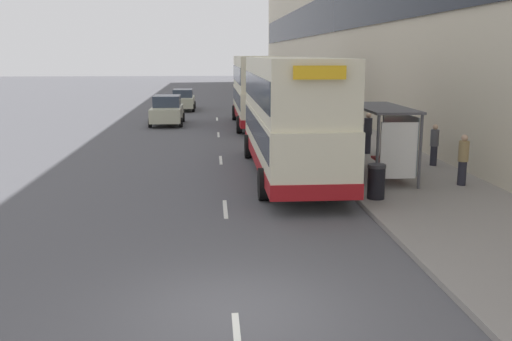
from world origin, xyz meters
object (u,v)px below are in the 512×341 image
(double_decker_bus_near, at_px, (290,114))
(pedestrian_2, at_px, (392,139))
(bus_shelter, at_px, (389,129))
(car_0, at_px, (167,110))
(pedestrian_4, at_px, (463,159))
(pedestrian_1, at_px, (368,133))
(car_1, at_px, (183,100))
(double_decker_bus_ahead, at_px, (257,89))
(pedestrian_at_shelter, at_px, (434,145))
(pedestrian_3, at_px, (346,134))
(litter_bin, at_px, (376,181))

(double_decker_bus_near, relative_size, pedestrian_2, 6.25)
(bus_shelter, relative_size, double_decker_bus_near, 0.37)
(car_0, xyz_separation_m, pedestrian_4, (11.09, -18.68, 0.10))
(double_decker_bus_near, height_order, pedestrian_1, double_decker_bus_near)
(pedestrian_1, bearing_deg, car_1, 112.49)
(double_decker_bus_ahead, bearing_deg, pedestrian_at_shelter, -67.47)
(car_0, relative_size, pedestrian_at_shelter, 2.81)
(bus_shelter, bearing_deg, pedestrian_3, 92.79)
(pedestrian_4, distance_m, litter_bin, 3.71)
(double_decker_bus_ahead, xyz_separation_m, pedestrian_4, (5.44, -17.40, -1.28))
(bus_shelter, distance_m, car_0, 19.59)
(car_0, bearing_deg, car_1, -93.33)
(car_0, distance_m, pedestrian_2, 17.50)
(pedestrian_1, distance_m, pedestrian_2, 1.98)
(double_decker_bus_near, distance_m, pedestrian_2, 4.91)
(bus_shelter, height_order, car_1, bus_shelter)
(double_decker_bus_ahead, bearing_deg, bus_shelter, -78.39)
(pedestrian_3, relative_size, pedestrian_4, 0.95)
(double_decker_bus_near, xyz_separation_m, double_decker_bus_ahead, (-0.01, 14.80, -0.00))
(pedestrian_2, xyz_separation_m, pedestrian_3, (-1.37, 2.22, -0.10))
(pedestrian_at_shelter, relative_size, pedestrian_2, 0.89)
(car_1, distance_m, pedestrian_1, 23.69)
(pedestrian_4, bearing_deg, car_0, 120.70)
(pedestrian_4, bearing_deg, litter_bin, -155.29)
(pedestrian_at_shelter, bearing_deg, bus_shelter, -139.78)
(car_0, xyz_separation_m, pedestrian_3, (8.70, -12.09, 0.06))
(car_1, bearing_deg, pedestrian_3, 110.66)
(car_0, bearing_deg, pedestrian_4, 120.70)
(car_1, height_order, pedestrian_3, pedestrian_3)
(pedestrian_at_shelter, bearing_deg, pedestrian_3, 130.81)
(car_1, bearing_deg, double_decker_bus_ahead, 115.28)
(car_1, distance_m, litter_bin, 30.59)
(bus_shelter, xyz_separation_m, litter_bin, (-1.22, -2.83, -1.21))
(car_0, distance_m, car_1, 9.53)
(double_decker_bus_near, distance_m, litter_bin, 4.90)
(double_decker_bus_near, height_order, car_0, double_decker_bus_near)
(pedestrian_2, relative_size, pedestrian_3, 1.13)
(double_decker_bus_ahead, relative_size, car_0, 2.24)
(double_decker_bus_ahead, bearing_deg, pedestrian_2, -71.25)
(bus_shelter, distance_m, pedestrian_4, 2.64)
(pedestrian_1, height_order, pedestrian_4, pedestrian_1)
(bus_shelter, xyz_separation_m, pedestrian_1, (0.66, 5.02, -0.82))
(bus_shelter, relative_size, litter_bin, 4.00)
(double_decker_bus_near, distance_m, double_decker_bus_ahead, 14.80)
(bus_shelter, bearing_deg, pedestrian_at_shelter, 40.22)
(car_1, distance_m, pedestrian_at_shelter, 27.09)
(double_decker_bus_near, height_order, litter_bin, double_decker_bus_near)
(pedestrian_at_shelter, height_order, pedestrian_2, pedestrian_2)
(double_decker_bus_near, distance_m, pedestrian_3, 5.19)
(double_decker_bus_ahead, xyz_separation_m, pedestrian_at_shelter, (5.81, -14.00, -1.32))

